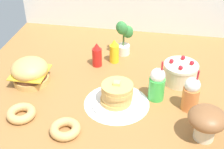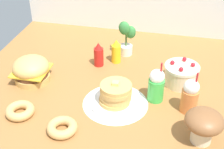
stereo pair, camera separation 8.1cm
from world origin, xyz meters
The scene contains 13 objects.
ground_plane centered at (0.00, 0.00, -0.01)m, with size 2.06×2.20×0.02m, color #9E6B38.
doily_mat centered at (0.10, -0.07, 0.00)m, with size 0.44×0.44×0.00m, color white.
burger centered at (-0.57, 0.08, 0.09)m, with size 0.27×0.27×0.19m.
pancake_stack centered at (0.10, -0.07, 0.07)m, with size 0.34×0.34×0.18m.
layer_cake centered at (0.52, 0.27, 0.08)m, with size 0.25×0.25×0.18m.
ketchup_bottle centered at (-0.13, 0.39, 0.09)m, with size 0.08×0.08×0.20m.
mustard_bottle centered at (-0.01, 0.47, 0.09)m, with size 0.08×0.08×0.20m.
cream_soda_cup centered at (0.36, 0.04, 0.12)m, with size 0.11×0.11×0.30m.
orange_float_cup centered at (0.58, -0.03, 0.12)m, with size 0.11×0.11×0.30m.
donut_pink_glaze centered at (-0.48, -0.31, 0.03)m, with size 0.19×0.19×0.06m.
donut_chocolate centered at (-0.16, -0.39, 0.03)m, with size 0.19×0.19×0.06m.
potted_plant centered at (0.05, 0.62, 0.16)m, with size 0.15×0.12×0.31m.
mushroom_stool centered at (0.66, -0.29, 0.13)m, with size 0.22×0.22×0.21m.
Camera 2 is at (0.44, -1.68, 1.34)m, focal length 49.99 mm.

